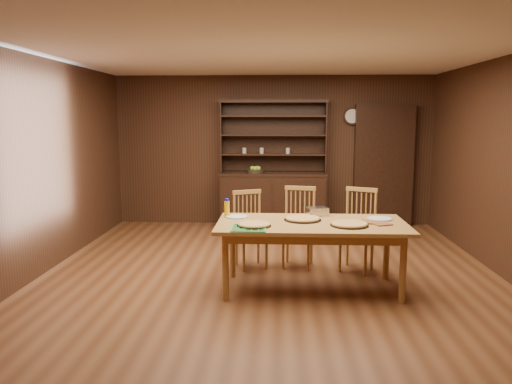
{
  "coord_description": "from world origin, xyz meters",
  "views": [
    {
      "loc": [
        0.1,
        -5.77,
        1.88
      ],
      "look_at": [
        -0.19,
        0.4,
        0.95
      ],
      "focal_mm": 35.0,
      "sensor_mm": 36.0,
      "label": 1
    }
  ],
  "objects_px": {
    "chair_center": "(299,224)",
    "juice_bottle": "(227,208)",
    "china_hutch": "(273,192)",
    "chair_right": "(359,227)",
    "chair_left": "(249,227)",
    "dining_table": "(312,229)"
  },
  "relations": [
    {
      "from": "chair_center",
      "to": "juice_bottle",
      "type": "distance_m",
      "value": 1.09
    },
    {
      "from": "dining_table",
      "to": "chair_left",
      "type": "distance_m",
      "value": 1.12
    },
    {
      "from": "juice_bottle",
      "to": "china_hutch",
      "type": "bearing_deg",
      "value": 80.36
    },
    {
      "from": "china_hutch",
      "to": "dining_table",
      "type": "height_order",
      "value": "china_hutch"
    },
    {
      "from": "chair_left",
      "to": "chair_center",
      "type": "relative_size",
      "value": 0.96
    },
    {
      "from": "china_hutch",
      "to": "juice_bottle",
      "type": "relative_size",
      "value": 10.35
    },
    {
      "from": "dining_table",
      "to": "chair_right",
      "type": "distance_m",
      "value": 1.01
    },
    {
      "from": "china_hutch",
      "to": "chair_right",
      "type": "relative_size",
      "value": 2.14
    },
    {
      "from": "chair_left",
      "to": "china_hutch",
      "type": "bearing_deg",
      "value": 60.02
    },
    {
      "from": "chair_center",
      "to": "chair_left",
      "type": "bearing_deg",
      "value": -162.94
    },
    {
      "from": "chair_left",
      "to": "juice_bottle",
      "type": "height_order",
      "value": "chair_left"
    },
    {
      "from": "china_hutch",
      "to": "dining_table",
      "type": "relative_size",
      "value": 1.06
    },
    {
      "from": "chair_right",
      "to": "juice_bottle",
      "type": "height_order",
      "value": "chair_right"
    },
    {
      "from": "chair_left",
      "to": "chair_right",
      "type": "bearing_deg",
      "value": -26.13
    },
    {
      "from": "chair_left",
      "to": "chair_right",
      "type": "distance_m",
      "value": 1.36
    },
    {
      "from": "chair_left",
      "to": "chair_right",
      "type": "relative_size",
      "value": 0.95
    },
    {
      "from": "china_hutch",
      "to": "chair_center",
      "type": "distance_m",
      "value": 2.33
    },
    {
      "from": "dining_table",
      "to": "chair_center",
      "type": "xyz_separation_m",
      "value": [
        -0.1,
        0.9,
        -0.14
      ]
    },
    {
      "from": "chair_center",
      "to": "juice_bottle",
      "type": "relative_size",
      "value": 4.81
    },
    {
      "from": "chair_center",
      "to": "juice_bottle",
      "type": "xyz_separation_m",
      "value": [
        -0.85,
        -0.61,
        0.31
      ]
    },
    {
      "from": "china_hutch",
      "to": "chair_center",
      "type": "height_order",
      "value": "china_hutch"
    },
    {
      "from": "china_hutch",
      "to": "juice_bottle",
      "type": "bearing_deg",
      "value": -99.64
    }
  ]
}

